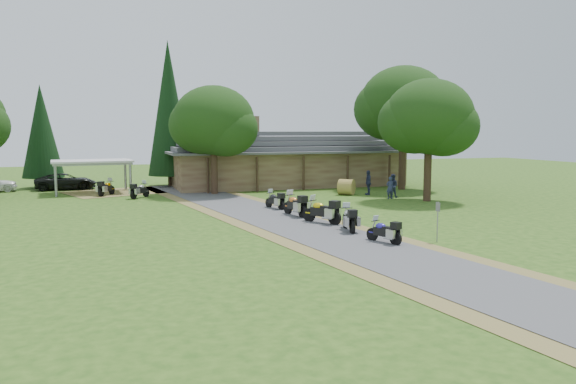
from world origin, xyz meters
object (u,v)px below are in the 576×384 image
object	(u,v)px
carport	(93,177)
motorcycle_row_c	(322,210)
motorcycle_carport_a	(106,187)
hay_bale	(346,187)
lodge	(286,158)
motorcycle_row_e	(275,199)
motorcycle_row_d	(295,204)
car_dark_suv	(66,177)
motorcycle_row_b	(349,218)
motorcycle_row_a	(384,230)
motorcycle_carport_b	(140,190)

from	to	relation	value
carport	motorcycle_row_c	size ratio (longest dim) A/B	2.80
motorcycle_carport_a	hay_bale	world-z (taller)	motorcycle_carport_a
motorcycle_carport_a	hay_bale	xyz separation A→B (m)	(17.48, -5.50, -0.04)
motorcycle_row_c	carport	bearing A→B (deg)	-0.15
lodge	hay_bale	xyz separation A→B (m)	(1.90, -8.83, -1.85)
lodge	hay_bale	size ratio (longest dim) A/B	17.71
motorcycle_row_c	motorcycle_carport_a	bearing A→B (deg)	0.65
motorcycle_row_e	carport	bearing A→B (deg)	22.20
motorcycle_row_d	car_dark_suv	bearing A→B (deg)	22.62
motorcycle_row_b	motorcycle_row_e	distance (m)	8.75
motorcycle_row_b	hay_bale	xyz separation A→B (m)	(6.44, 14.26, -0.06)
carport	motorcycle_carport_a	xyz separation A→B (m)	(0.98, -2.19, -0.65)
motorcycle_row_c	car_dark_suv	bearing A→B (deg)	0.09
car_dark_suv	carport	bearing A→B (deg)	-150.42
motorcycle_row_a	motorcycle_row_d	size ratio (longest dim) A/B	0.80
lodge	car_dark_suv	size ratio (longest dim) A/B	4.02
carport	motorcycle_carport_b	world-z (taller)	carport
motorcycle_row_e	hay_bale	size ratio (longest dim) A/B	1.45
carport	motorcycle_carport_b	bearing A→B (deg)	-58.56
carport	motorcycle_row_c	bearing A→B (deg)	-62.95
motorcycle_carport_b	hay_bale	world-z (taller)	motorcycle_carport_b
motorcycle_row_b	motorcycle_row_c	size ratio (longest dim) A/B	0.91
carport	hay_bale	distance (m)	20.01
motorcycle_row_d	motorcycle_carport_a	size ratio (longest dim) A/B	1.12
carport	motorcycle_row_e	world-z (taller)	carport
motorcycle_carport_a	motorcycle_carport_b	distance (m)	3.35
motorcycle_row_e	motorcycle_carport_b	world-z (taller)	motorcycle_carport_b
car_dark_suv	motorcycle_carport_b	xyz separation A→B (m)	(5.43, -8.01, -0.40)
car_dark_suv	motorcycle_row_d	world-z (taller)	car_dark_suv
motorcycle_row_a	motorcycle_carport_b	world-z (taller)	motorcycle_carport_b
car_dark_suv	hay_bale	bearing A→B (deg)	-121.15
carport	motorcycle_row_d	xyz separation A→B (m)	(11.14, -16.55, -0.57)
motorcycle_row_e	hay_bale	xyz separation A→B (m)	(7.52, 5.59, 0.00)
motorcycle_row_e	motorcycle_carport_a	world-z (taller)	motorcycle_carport_a
motorcycle_row_c	motorcycle_row_e	size ratio (longest dim) A/B	1.22
motorcycle_row_b	hay_bale	distance (m)	15.65
motorcycle_row_b	motorcycle_carport_b	bearing A→B (deg)	38.68
lodge	hay_bale	bearing A→B (deg)	-77.87
lodge	motorcycle_row_e	size ratio (longest dim) A/B	12.18
motorcycle_row_c	motorcycle_row_e	bearing A→B (deg)	-24.71
motorcycle_row_a	hay_bale	xyz separation A→B (m)	(6.21, 17.43, 0.03)
motorcycle_row_d	motorcycle_carport_a	world-z (taller)	motorcycle_row_d
hay_bale	car_dark_suv	bearing A→B (deg)	151.77
motorcycle_carport_a	motorcycle_carport_b	xyz separation A→B (m)	(2.30, -2.44, -0.02)
lodge	motorcycle_row_a	xyz separation A→B (m)	(-4.32, -26.26, -1.87)
lodge	car_dark_suv	xyz separation A→B (m)	(-18.72, 2.24, -1.43)
lodge	motorcycle_row_d	distance (m)	18.59
carport	motorcycle_row_a	bearing A→B (deg)	-67.88
motorcycle_carport_b	hay_bale	distance (m)	15.49
motorcycle_row_a	car_dark_suv	bearing A→B (deg)	5.25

